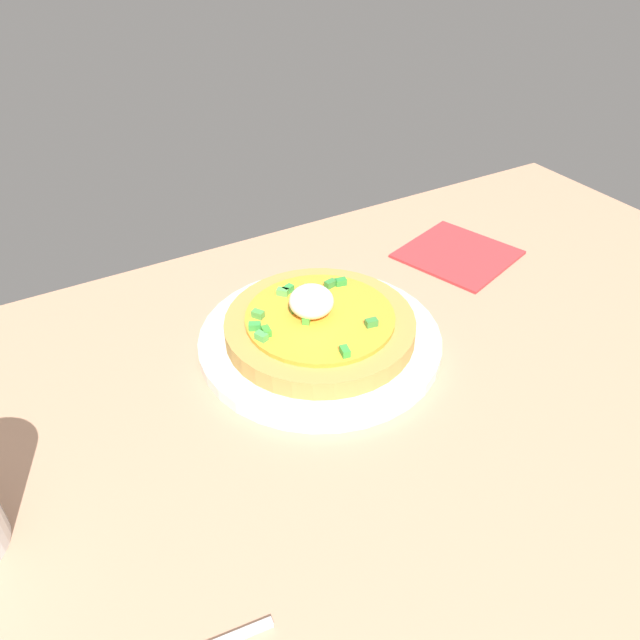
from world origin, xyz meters
The scene contains 4 objects.
dining_table centered at (0.00, 0.00, 1.28)cm, with size 127.68×66.41×2.55cm, color tan.
plate centered at (-3.38, -6.99, 3.29)cm, with size 26.88×26.88×1.48cm, color silver.
pizza centered at (-3.32, -7.05, 5.52)cm, with size 20.91×20.91×6.04cm.
napkin centered at (-29.73, -14.47, 2.75)cm, with size 13.63×13.63×0.40cm, color red.
Camera 1 is at (22.65, 38.20, 45.00)cm, focal length 33.57 mm.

